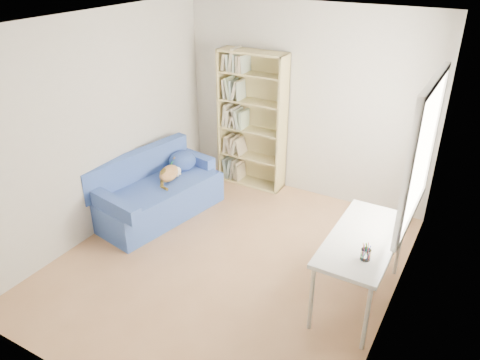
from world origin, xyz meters
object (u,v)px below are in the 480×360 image
Objects in this scene: sofa at (157,191)px; pen_cup at (366,253)px; bookshelf at (252,126)px; desk at (363,243)px.

pen_cup reaches higher than sofa.
sofa is at bearing -115.69° from bookshelf.
desk is 7.71× the size of pen_cup.
bookshelf reaches higher than pen_cup.
sofa is at bearing 166.64° from pen_cup.
bookshelf is (0.66, 1.37, 0.58)m from sofa.
pen_cup is at bearing -3.12° from sofa.
bookshelf is at bearing 137.44° from pen_cup.
bookshelf is 3.05m from pen_cup.
sofa is 1.38× the size of desk.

